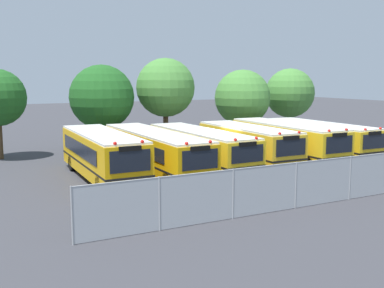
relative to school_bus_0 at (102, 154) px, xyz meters
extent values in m
plane|color=#38383D|center=(8.10, 0.14, -1.46)|extent=(160.00, 160.00, 0.00)
cube|color=#EAA80C|center=(0.00, 0.03, -0.02)|extent=(2.58, 9.81, 2.17)
cube|color=white|center=(0.00, 0.03, 1.13)|extent=(2.53, 9.62, 0.12)
cube|color=black|center=(-0.08, -4.93, -0.93)|extent=(2.48, 0.20, 0.36)
cube|color=black|center=(-0.08, -4.88, 0.37)|extent=(1.99, 0.09, 1.04)
cube|color=black|center=(1.24, 0.31, 0.33)|extent=(0.16, 7.63, 0.78)
cube|color=black|center=(-1.23, 0.35, 0.33)|extent=(0.16, 7.63, 0.78)
cube|color=black|center=(0.00, 0.03, -0.45)|extent=(2.61, 9.91, 0.10)
sphere|color=red|center=(0.59, -4.72, 1.23)|extent=(0.18, 0.18, 0.18)
sphere|color=red|center=(-0.74, -4.70, 1.23)|extent=(0.18, 0.18, 0.18)
cube|color=black|center=(-0.08, -4.89, 0.97)|extent=(1.09, 0.10, 0.24)
cylinder|color=black|center=(1.02, -3.48, -0.96)|extent=(0.30, 1.00, 1.00)
cylinder|color=black|center=(-1.13, -3.45, -0.96)|extent=(0.30, 1.00, 1.00)
cylinder|color=black|center=(1.12, 3.10, -0.96)|extent=(0.30, 1.00, 1.00)
cylinder|color=black|center=(-1.03, 3.13, -0.96)|extent=(0.30, 1.00, 1.00)
cube|color=#EAA80C|center=(3.20, 0.12, -0.08)|extent=(2.50, 11.42, 2.04)
cube|color=white|center=(3.20, 0.12, 1.00)|extent=(2.45, 11.19, 0.12)
cube|color=black|center=(3.25, -5.64, -0.93)|extent=(2.44, 0.18, 0.36)
cube|color=black|center=(3.25, -5.59, 0.28)|extent=(1.96, 0.08, 0.98)
cube|color=black|center=(4.41, 0.44, 0.24)|extent=(0.12, 8.89, 0.74)
cube|color=black|center=(1.98, 0.41, 0.24)|extent=(0.12, 8.89, 0.74)
cube|color=black|center=(3.20, 0.12, -0.49)|extent=(2.52, 11.53, 0.10)
sphere|color=red|center=(3.91, -5.42, 1.10)|extent=(0.18, 0.18, 0.18)
sphere|color=red|center=(2.59, -5.43, 1.10)|extent=(0.18, 0.18, 0.18)
cube|color=black|center=(3.25, -5.60, 0.84)|extent=(1.08, 0.09, 0.24)
cylinder|color=black|center=(4.29, -4.16, -0.96)|extent=(0.29, 1.00, 1.00)
cylinder|color=black|center=(2.18, -4.18, -0.96)|extent=(0.29, 1.00, 1.00)
cylinder|color=black|center=(4.22, 4.03, -0.96)|extent=(0.29, 1.00, 1.00)
cylinder|color=black|center=(2.11, 4.01, -0.96)|extent=(0.29, 1.00, 1.00)
cube|color=yellow|center=(6.42, 0.33, -0.13)|extent=(2.58, 10.48, 1.95)
cube|color=white|center=(6.42, 0.33, 0.90)|extent=(2.52, 10.27, 0.12)
cube|color=black|center=(6.48, -4.97, -0.93)|extent=(2.51, 0.19, 0.36)
cube|color=black|center=(6.48, -4.92, 0.22)|extent=(2.02, 0.08, 0.93)
cube|color=black|center=(7.67, 0.64, 0.18)|extent=(0.13, 8.15, 0.70)
cube|color=black|center=(5.17, 0.61, 0.18)|extent=(0.13, 8.15, 0.70)
cube|color=black|center=(6.42, 0.33, -0.52)|extent=(2.60, 10.58, 0.10)
sphere|color=red|center=(7.15, -4.74, 1.00)|extent=(0.18, 0.18, 0.18)
sphere|color=red|center=(5.80, -4.75, 1.00)|extent=(0.18, 0.18, 0.18)
cube|color=black|center=(6.48, -4.93, 0.74)|extent=(1.11, 0.09, 0.24)
cylinder|color=black|center=(7.55, -3.49, -0.96)|extent=(0.29, 1.00, 1.00)
cylinder|color=black|center=(5.37, -3.51, -0.96)|extent=(0.29, 1.00, 1.00)
cylinder|color=black|center=(7.47, 3.76, -0.96)|extent=(0.29, 1.00, 1.00)
cylinder|color=black|center=(5.29, 3.74, -0.96)|extent=(0.29, 1.00, 1.00)
cube|color=yellow|center=(9.85, 0.04, -0.09)|extent=(2.70, 9.08, 2.04)
cube|color=white|center=(9.85, 0.04, 0.99)|extent=(2.64, 8.89, 0.12)
cube|color=black|center=(9.75, -4.54, -0.93)|extent=(2.57, 0.21, 0.36)
cube|color=black|center=(9.75, -4.49, 0.28)|extent=(2.06, 0.10, 0.98)
cube|color=black|center=(11.13, 0.32, 0.24)|extent=(0.18, 7.04, 0.73)
cube|color=black|center=(8.58, 0.37, 0.24)|extent=(0.18, 7.04, 0.73)
cube|color=black|center=(9.85, 0.04, -0.49)|extent=(2.72, 9.17, 0.10)
sphere|color=red|center=(10.45, -4.33, 1.09)|extent=(0.18, 0.18, 0.18)
sphere|color=red|center=(9.07, -4.30, 1.09)|extent=(0.18, 0.18, 0.18)
cube|color=black|center=(9.75, -4.50, 0.83)|extent=(1.13, 0.10, 0.24)
cylinder|color=black|center=(10.90, -3.09, -0.96)|extent=(0.30, 1.01, 1.00)
cylinder|color=black|center=(8.67, -3.05, -0.96)|extent=(0.30, 1.01, 1.00)
cylinder|color=black|center=(11.02, 2.73, -0.96)|extent=(0.30, 1.01, 1.00)
cylinder|color=black|center=(8.79, 2.78, -0.96)|extent=(0.30, 1.01, 1.00)
cube|color=yellow|center=(12.92, -0.10, -0.05)|extent=(2.65, 10.13, 2.11)
cube|color=white|center=(12.92, -0.10, 1.06)|extent=(2.60, 9.93, 0.12)
cube|color=black|center=(12.81, -5.21, -0.93)|extent=(2.49, 0.21, 0.36)
cube|color=black|center=(12.82, -5.16, 0.33)|extent=(2.00, 0.10, 1.01)
cube|color=black|center=(14.17, 0.17, 0.28)|extent=(0.21, 7.86, 0.76)
cube|color=black|center=(11.69, 0.23, 0.28)|extent=(0.21, 7.86, 0.76)
cube|color=black|center=(12.92, -0.10, -0.47)|extent=(2.68, 10.23, 0.10)
sphere|color=red|center=(13.49, -5.00, 1.16)|extent=(0.18, 0.18, 0.18)
sphere|color=red|center=(12.15, -4.97, 1.16)|extent=(0.18, 0.18, 0.18)
cube|color=black|center=(12.82, -5.17, 0.90)|extent=(1.10, 0.10, 0.24)
cylinder|color=black|center=(13.92, -3.76, -0.96)|extent=(0.30, 1.01, 1.00)
cylinder|color=black|center=(11.77, -3.72, -0.96)|extent=(0.30, 1.01, 1.00)
cylinder|color=black|center=(14.07, 3.12, -0.96)|extent=(0.30, 1.01, 1.00)
cylinder|color=black|center=(11.91, 3.16, -0.96)|extent=(0.30, 1.01, 1.00)
cube|color=yellow|center=(16.41, 0.33, -0.13)|extent=(2.49, 9.87, 1.95)
cube|color=white|center=(16.41, 0.33, 0.90)|extent=(2.44, 9.67, 0.12)
cube|color=black|center=(16.38, -4.66, -0.93)|extent=(2.48, 0.17, 0.36)
cube|color=black|center=(16.38, -4.61, 0.22)|extent=(2.00, 0.07, 0.93)
cube|color=black|center=(17.65, 0.63, 0.18)|extent=(0.08, 7.69, 0.70)
cube|color=black|center=(15.17, 0.64, 0.18)|extent=(0.08, 7.69, 0.70)
cube|color=black|center=(16.41, 0.33, -0.52)|extent=(2.51, 9.97, 0.10)
sphere|color=red|center=(17.05, -4.45, 1.00)|extent=(0.18, 0.18, 0.18)
sphere|color=red|center=(15.71, -4.44, 1.00)|extent=(0.18, 0.18, 0.18)
cube|color=black|center=(16.38, -4.62, 0.74)|extent=(1.10, 0.09, 0.24)
cylinder|color=black|center=(17.46, -3.20, -0.96)|extent=(0.29, 1.00, 1.00)
cylinder|color=black|center=(15.31, -3.19, -0.96)|extent=(0.29, 1.00, 1.00)
cylinder|color=black|center=(17.50, 3.45, -0.96)|extent=(0.29, 1.00, 1.00)
cylinder|color=black|center=(15.35, 3.47, -0.96)|extent=(0.29, 1.00, 1.00)
cylinder|color=#4C3823|center=(-4.58, 9.63, -0.04)|extent=(0.41, 0.41, 2.83)
sphere|color=#1E561E|center=(-3.96, 9.59, 3.06)|extent=(2.34, 2.34, 2.34)
cylinder|color=#4C3823|center=(2.76, 9.24, -0.26)|extent=(0.31, 0.31, 2.39)
sphere|color=#1E561E|center=(2.76, 9.24, 2.77)|extent=(4.91, 4.91, 4.91)
sphere|color=#1E561E|center=(2.07, 9.27, 2.73)|extent=(3.33, 3.33, 3.33)
cylinder|color=#4C3823|center=(8.19, 9.58, 0.09)|extent=(0.42, 0.42, 3.09)
sphere|color=#478438|center=(8.19, 9.58, 3.43)|extent=(4.80, 4.80, 4.80)
sphere|color=#478438|center=(8.15, 9.74, 3.58)|extent=(3.77, 3.77, 3.77)
cylinder|color=#4C3823|center=(15.06, 8.56, -0.38)|extent=(0.31, 0.31, 2.15)
sphere|color=#478438|center=(15.06, 8.56, 2.52)|extent=(4.85, 4.85, 4.85)
sphere|color=#478438|center=(14.45, 8.21, 2.47)|extent=(3.04, 3.04, 3.04)
cylinder|color=#4C3823|center=(21.04, 9.53, -0.20)|extent=(0.34, 0.34, 2.51)
sphere|color=#478438|center=(21.04, 9.53, 2.79)|extent=(4.63, 4.63, 4.63)
sphere|color=#478438|center=(21.81, 9.85, 3.02)|extent=(3.26, 3.26, 3.26)
cylinder|color=#9EA0A3|center=(-3.89, -9.66, -0.42)|extent=(0.07, 0.07, 2.08)
cylinder|color=#9EA0A3|center=(-0.66, -9.66, -0.42)|extent=(0.07, 0.07, 2.08)
cylinder|color=#9EA0A3|center=(2.57, -9.66, -0.42)|extent=(0.07, 0.07, 2.08)
cylinder|color=#9EA0A3|center=(5.80, -9.66, -0.42)|extent=(0.07, 0.07, 2.08)
cylinder|color=#9EA0A3|center=(9.03, -9.66, -0.42)|extent=(0.07, 0.07, 2.08)
cube|color=#ADB2B7|center=(7.41, -9.66, -0.42)|extent=(22.61, 0.02, 2.04)
cylinder|color=#9EA0A3|center=(7.41, -9.66, 0.59)|extent=(22.61, 0.04, 0.04)
camera|label=1|loc=(-7.16, -24.88, 4.24)|focal=42.81mm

